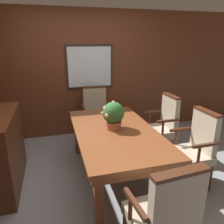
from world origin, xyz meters
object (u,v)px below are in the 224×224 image
at_px(chair_head_far, 96,112).
at_px(sideboard_cabinet, 0,152).
at_px(chair_head_near, 165,215).
at_px(chair_right_far, 162,124).
at_px(potted_plant, 113,115).
at_px(dining_table, 115,136).
at_px(chair_right_near, 194,146).

xyz_separation_m(chair_head_far, sideboard_cabinet, (-1.50, -1.12, -0.06)).
bearing_deg(chair_head_near, chair_right_far, -121.91).
relative_size(chair_head_far, potted_plant, 2.72).
bearing_deg(chair_right_far, chair_head_far, -134.38).
relative_size(chair_right_far, potted_plant, 2.72).
distance_m(dining_table, chair_right_near, 1.05).
height_order(chair_head_near, chair_head_far, same).
xyz_separation_m(dining_table, chair_right_far, (0.94, 0.44, -0.09)).
height_order(dining_table, chair_head_far, chair_head_far).
bearing_deg(potted_plant, chair_right_far, 22.68).
bearing_deg(chair_right_near, chair_head_near, -45.58).
distance_m(chair_head_near, sideboard_cabinet, 2.19).
bearing_deg(chair_head_far, sideboard_cabinet, -140.30).
distance_m(dining_table, potted_plant, 0.29).
xyz_separation_m(chair_head_near, chair_head_far, (-0.01, 2.71, 0.00)).
xyz_separation_m(dining_table, sideboard_cabinet, (-1.49, 0.23, -0.14)).
xyz_separation_m(chair_head_near, potted_plant, (-0.03, 1.40, 0.38)).
bearing_deg(chair_head_near, potted_plant, -93.49).
relative_size(chair_head_near, potted_plant, 2.72).
bearing_deg(chair_head_near, chair_right_near, -139.33).
relative_size(dining_table, sideboard_cabinet, 1.59).
xyz_separation_m(chair_head_far, chair_right_near, (0.95, -1.76, 0.00)).
height_order(chair_head_far, sideboard_cabinet, chair_head_far).
relative_size(dining_table, chair_head_near, 1.86).
relative_size(potted_plant, sideboard_cabinet, 0.31).
distance_m(chair_right_far, chair_head_far, 1.30).
height_order(chair_right_far, chair_right_near, same).
distance_m(potted_plant, sideboard_cabinet, 1.55).
relative_size(dining_table, chair_head_far, 1.86).
bearing_deg(sideboard_cabinet, chair_head_near, -46.66).
xyz_separation_m(chair_right_far, chair_head_far, (-0.93, 0.91, 0.00)).
bearing_deg(sideboard_cabinet, potted_plant, -7.34).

